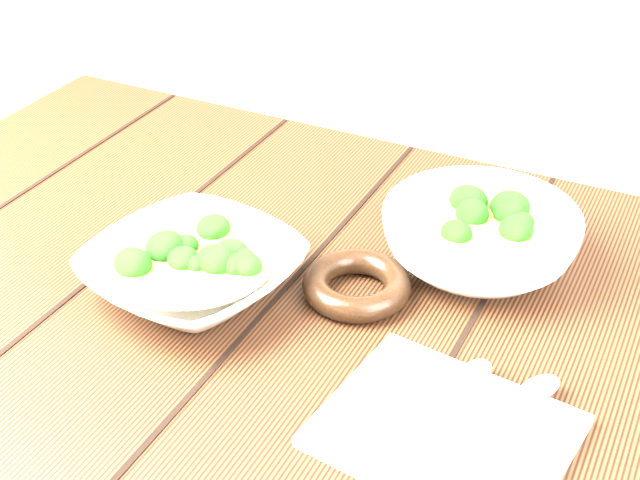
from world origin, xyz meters
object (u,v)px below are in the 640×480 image
table (293,390)px  trivet (357,285)px  napkin (445,431)px  soup_bowl_back (480,237)px  soup_bowl_front (193,270)px

table → trivet: bearing=40.9°
trivet → napkin: trivet is taller
soup_bowl_back → trivet: size_ratio=2.17×
trivet → table: bearing=-139.1°
soup_bowl_front → napkin: (0.31, -0.08, -0.02)m
napkin → soup_bowl_front: bearing=172.7°
soup_bowl_front → soup_bowl_back: soup_bowl_back is taller
trivet → soup_bowl_back: bearing=49.3°
trivet → napkin: 0.22m
table → napkin: bearing=-27.0°
soup_bowl_front → trivet: 0.18m
table → soup_bowl_front: 0.18m
table → napkin: 0.27m
trivet → napkin: (0.15, -0.15, -0.01)m
table → soup_bowl_front: soup_bowl_front is taller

